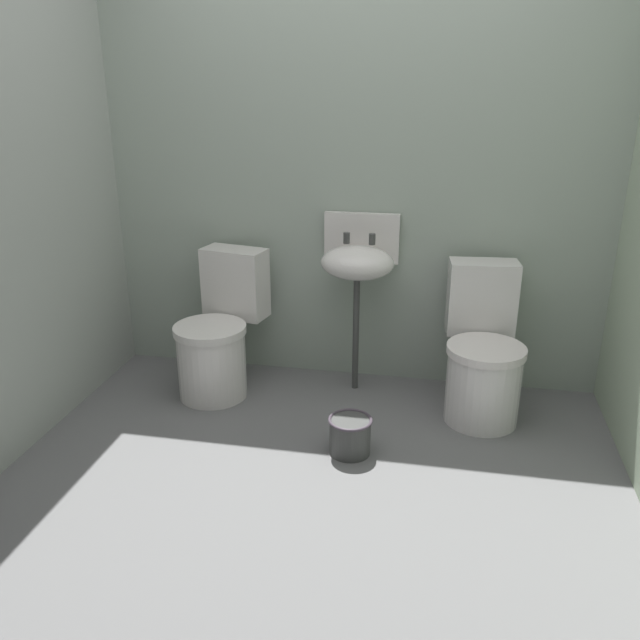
{
  "coord_description": "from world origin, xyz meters",
  "views": [
    {
      "loc": [
        0.52,
        -2.33,
        1.72
      ],
      "look_at": [
        0.0,
        0.32,
        0.7
      ],
      "focal_mm": 36.92,
      "sensor_mm": 36.0,
      "label": 1
    }
  ],
  "objects_px": {
    "sink": "(358,261)",
    "bucket": "(350,435)",
    "toilet_left": "(219,337)",
    "toilet_right": "(483,357)"
  },
  "relations": [
    {
      "from": "sink",
      "to": "bucket",
      "type": "xyz_separation_m",
      "value": [
        0.08,
        -0.72,
        -0.66
      ]
    },
    {
      "from": "toilet_left",
      "to": "sink",
      "type": "bearing_deg",
      "value": -154.48
    },
    {
      "from": "toilet_right",
      "to": "bucket",
      "type": "bearing_deg",
      "value": 35.32
    },
    {
      "from": "sink",
      "to": "bucket",
      "type": "relative_size",
      "value": 4.64
    },
    {
      "from": "toilet_right",
      "to": "sink",
      "type": "bearing_deg",
      "value": -20.66
    },
    {
      "from": "toilet_left",
      "to": "toilet_right",
      "type": "xyz_separation_m",
      "value": [
        1.45,
        -0.0,
        0.0
      ]
    },
    {
      "from": "toilet_left",
      "to": "bucket",
      "type": "distance_m",
      "value": 1.01
    },
    {
      "from": "toilet_right",
      "to": "sink",
      "type": "xyz_separation_m",
      "value": [
        -0.69,
        0.19,
        0.43
      ]
    },
    {
      "from": "toilet_right",
      "to": "bucket",
      "type": "height_order",
      "value": "toilet_right"
    },
    {
      "from": "toilet_right",
      "to": "sink",
      "type": "relative_size",
      "value": 0.79
    }
  ]
}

